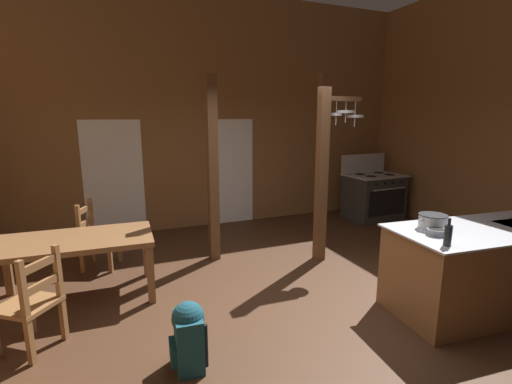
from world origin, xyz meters
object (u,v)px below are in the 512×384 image
(ladderback_chair_by_post, at_px, (96,237))
(mixing_bowl_on_counter, at_px, (436,232))
(dining_table, at_px, (75,246))
(kitchen_island, at_px, (485,268))
(backpack, at_px, (188,334))
(bottle_tall_on_counter, at_px, (448,235))
(stockpot_on_counter, at_px, (433,221))
(ladderback_chair_near_window, at_px, (32,303))
(stove_range, at_px, (373,196))

(ladderback_chair_by_post, bearing_deg, mixing_bowl_on_counter, -41.16)
(dining_table, height_order, ladderback_chair_by_post, ladderback_chair_by_post)
(kitchen_island, bearing_deg, backpack, 175.62)
(bottle_tall_on_counter, bearing_deg, ladderback_chair_by_post, 134.81)
(ladderback_chair_by_post, xyz_separation_m, bottle_tall_on_counter, (3.06, -3.08, 0.58))
(backpack, relative_size, stockpot_on_counter, 1.65)
(ladderback_chair_near_window, bearing_deg, bottle_tall_on_counter, -19.53)
(ladderback_chair_by_post, height_order, backpack, ladderback_chair_by_post)
(dining_table, xyz_separation_m, ladderback_chair_by_post, (0.20, 0.91, -0.20))
(stove_range, relative_size, dining_table, 0.76)
(kitchen_island, height_order, dining_table, kitchen_island)
(dining_table, distance_m, bottle_tall_on_counter, 3.93)
(backpack, relative_size, bottle_tall_on_counter, 2.27)
(stockpot_on_counter, bearing_deg, bottle_tall_on_counter, -124.50)
(stove_range, bearing_deg, mixing_bowl_on_counter, -121.65)
(ladderback_chair_near_window, relative_size, bottle_tall_on_counter, 3.62)
(stove_range, distance_m, ladderback_chair_near_window, 6.27)
(stockpot_on_counter, xyz_separation_m, bottle_tall_on_counter, (-0.31, -0.44, 0.03))
(ladderback_chair_near_window, bearing_deg, dining_table, 71.06)
(kitchen_island, distance_m, stove_range, 3.65)
(dining_table, relative_size, stockpot_on_counter, 4.81)
(ladderback_chair_by_post, relative_size, stockpot_on_counter, 2.64)
(kitchen_island, height_order, stove_range, stove_range)
(backpack, bearing_deg, bottle_tall_on_counter, -11.65)
(stockpot_on_counter, bearing_deg, dining_table, 154.23)
(backpack, bearing_deg, kitchen_island, -4.38)
(dining_table, relative_size, ladderback_chair_by_post, 1.82)
(kitchen_island, distance_m, stockpot_on_counter, 0.85)
(backpack, distance_m, bottle_tall_on_counter, 2.48)
(dining_table, relative_size, ladderback_chair_near_window, 1.82)
(kitchen_island, xyz_separation_m, ladderback_chair_near_window, (-4.48, 1.03, -0.01))
(ladderback_chair_by_post, distance_m, stockpot_on_counter, 4.31)
(ladderback_chair_near_window, height_order, mixing_bowl_on_counter, mixing_bowl_on_counter)
(stove_range, height_order, backpack, stove_range)
(stove_range, distance_m, mixing_bowl_on_counter, 3.99)
(kitchen_island, relative_size, mixing_bowl_on_counter, 12.50)
(ladderback_chair_near_window, distance_m, mixing_bowl_on_counter, 3.89)
(kitchen_island, height_order, stockpot_on_counter, stockpot_on_counter)
(stockpot_on_counter, bearing_deg, mixing_bowl_on_counter, -128.88)
(stove_range, distance_m, dining_table, 5.69)
(ladderback_chair_by_post, bearing_deg, stove_range, 6.05)
(mixing_bowl_on_counter, relative_size, bottle_tall_on_counter, 0.68)
(ladderback_chair_near_window, height_order, stockpot_on_counter, stockpot_on_counter)
(kitchen_island, distance_m, ladderback_chair_near_window, 4.60)
(ladderback_chair_by_post, distance_m, mixing_bowl_on_counter, 4.30)
(ladderback_chair_near_window, xyz_separation_m, ladderback_chair_by_post, (0.51, 1.81, 0.00))
(stockpot_on_counter, relative_size, mixing_bowl_on_counter, 2.01)
(ladderback_chair_by_post, bearing_deg, bottle_tall_on_counter, -45.19)
(kitchen_island, height_order, ladderback_chair_by_post, ladderback_chair_by_post)
(stove_range, relative_size, backpack, 2.21)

